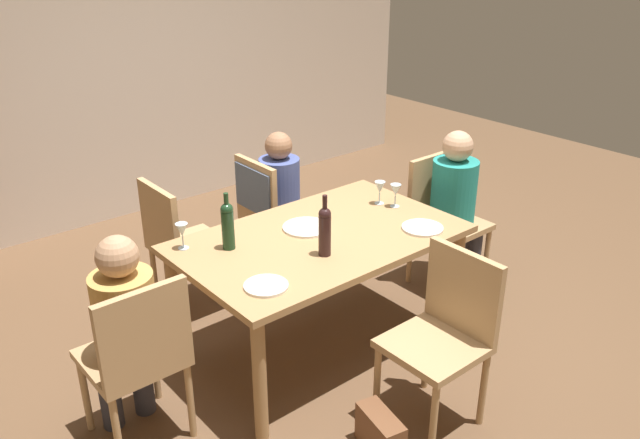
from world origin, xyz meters
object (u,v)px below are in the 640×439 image
object	(u,v)px
wine_glass_near_left	(396,191)
dinner_plate_guest_left	(266,286)
person_woman_host	(283,193)
person_man_guest	(456,200)
chair_far_left	(178,240)
chair_far_right	(266,204)
dinner_plate_guest_right	(307,227)
dining_table	(320,249)
chair_left_end	(138,353)
handbag	(380,433)
chair_near	(446,327)
person_man_bearded	(125,323)
chair_right_end	(442,212)
wine_bottle_tall_green	(228,224)
wine_glass_near_right	(182,231)
dinner_plate_host	(422,228)
wine_glass_centre	(380,188)
wine_bottle_dark_red	(325,229)

from	to	relation	value
wine_glass_near_left	dinner_plate_guest_left	distance (m)	1.25
person_woman_host	person_man_guest	world-z (taller)	person_man_guest
chair_far_left	dinner_plate_guest_left	xyz separation A→B (m)	(-0.13, -1.15, 0.22)
chair_far_right	dinner_plate_guest_right	size ratio (longest dim) A/B	3.30
chair_far_right	dining_table	bearing A→B (deg)	-15.27
chair_left_end	handbag	world-z (taller)	chair_left_end
dining_table	person_woman_host	size ratio (longest dim) A/B	1.48
chair_far_left	chair_near	world-z (taller)	same
person_man_bearded	dinner_plate_guest_right	size ratio (longest dim) A/B	3.96
chair_right_end	wine_bottle_tall_green	distance (m)	1.71
person_man_guest	wine_glass_near_left	distance (m)	0.59
chair_left_end	wine_glass_near_right	world-z (taller)	chair_left_end
chair_far_left	person_woman_host	size ratio (longest dim) A/B	0.85
chair_far_left	dinner_plate_host	world-z (taller)	chair_far_left
person_man_guest	dinner_plate_guest_right	xyz separation A→B (m)	(-1.18, 0.15, 0.10)
dining_table	chair_far_left	bearing A→B (deg)	117.22
chair_right_end	dining_table	bearing A→B (deg)	4.21
wine_glass_near_right	dinner_plate_guest_left	xyz separation A→B (m)	(0.10, -0.63, -0.10)
wine_glass_centre	dinner_plate_host	bearing A→B (deg)	-99.87
chair_far_left	wine_bottle_dark_red	size ratio (longest dim) A/B	2.67
chair_right_end	wine_glass_centre	size ratio (longest dim) A/B	6.17
chair_left_end	wine_bottle_tall_green	xyz separation A→B (m)	(0.70, 0.28, 0.36)
dining_table	dinner_plate_guest_left	distance (m)	0.65
person_woman_host	dinner_plate_guest_right	world-z (taller)	person_woman_host
chair_far_right	wine_glass_near_left	bearing A→B (deg)	24.66
dining_table	person_man_guest	xyz separation A→B (m)	(1.19, -0.03, -0.00)
dinner_plate_host	handbag	size ratio (longest dim) A/B	0.87
chair_right_end	wine_glass_near_right	bearing A→B (deg)	-8.18
chair_left_end	wine_glass_centre	bearing A→B (deg)	6.58
chair_far_right	wine_glass_near_right	bearing A→B (deg)	-60.48
chair_right_end	chair_far_left	size ratio (longest dim) A/B	1.00
wine_glass_near_left	wine_glass_centre	distance (m)	0.11
chair_near	wine_glass_near_right	world-z (taller)	chair_near
dining_table	person_man_bearded	world-z (taller)	person_man_bearded
wine_glass_near_left	handbag	xyz separation A→B (m)	(-0.98, -0.89, -0.74)
dinner_plate_guest_left	handbag	world-z (taller)	dinner_plate_guest_left
wine_glass_near_left	handbag	bearing A→B (deg)	-137.65
chair_far_right	chair_right_end	xyz separation A→B (m)	(0.95, -0.79, -0.06)
dinner_plate_guest_right	wine_bottle_dark_red	bearing A→B (deg)	-112.74
chair_far_left	dinner_plate_guest_left	bearing A→B (deg)	-6.28
chair_far_right	chair_near	world-z (taller)	same
person_man_bearded	handbag	bearing A→B (deg)	-47.12
person_man_guest	dinner_plate_guest_right	distance (m)	1.20
chair_far_right	dinner_plate_guest_left	distance (m)	1.42
dining_table	dinner_plate_guest_left	bearing A→B (deg)	-154.32
dinner_plate_guest_right	chair_far_right	bearing A→B (deg)	72.49
chair_near	wine_glass_near_right	xyz separation A→B (m)	(-0.77, 1.23, 0.32)
chair_left_end	dinner_plate_host	world-z (taller)	chair_left_end
chair_right_end	chair_near	xyz separation A→B (m)	(-1.10, -0.96, 0.00)
person_man_bearded	dinner_plate_guest_left	xyz separation A→B (m)	(0.61, -0.30, 0.11)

